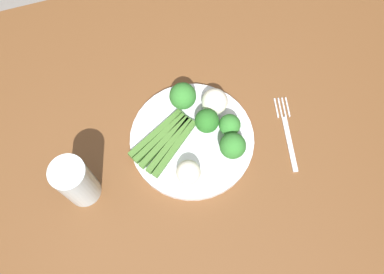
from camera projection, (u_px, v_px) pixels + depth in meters
The scene contains 12 objects.
ground_plane at pixel (177, 209), 1.55m from camera, with size 6.00×6.00×0.02m, color gray.
dining_table at pixel (167, 149), 0.93m from camera, with size 1.38×0.81×0.77m.
plate at pixel (192, 139), 0.80m from camera, with size 0.25×0.25×0.01m, color white.
asparagus_bundle at pixel (165, 141), 0.79m from camera, with size 0.15×0.13×0.01m.
broccoli_front_left at pixel (183, 96), 0.79m from camera, with size 0.05×0.05×0.07m.
broccoli_left at pixel (207, 121), 0.77m from camera, with size 0.05×0.05×0.06m.
broccoli_front at pixel (230, 125), 0.78m from camera, with size 0.04×0.04×0.05m.
broccoli_back_right at pixel (233, 146), 0.75m from camera, with size 0.05×0.05×0.06m.
cauliflower_near_center at pixel (188, 172), 0.75m from camera, with size 0.05×0.05×0.05m, color white.
cauliflower_near_fork at pixel (215, 101), 0.80m from camera, with size 0.05×0.05×0.05m, color white.
fork at pixel (287, 132), 0.82m from camera, with size 0.05×0.17×0.00m.
water_glass at pixel (76, 182), 0.71m from camera, with size 0.06×0.06×0.13m, color silver.
Camera 1 is at (-0.04, -0.33, 1.53)m, focal length 37.15 mm.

